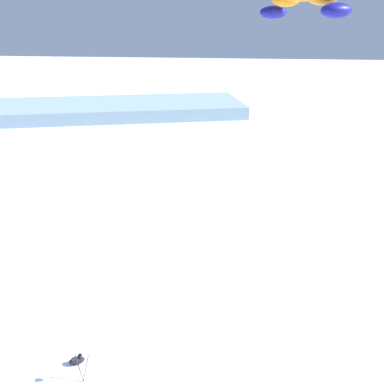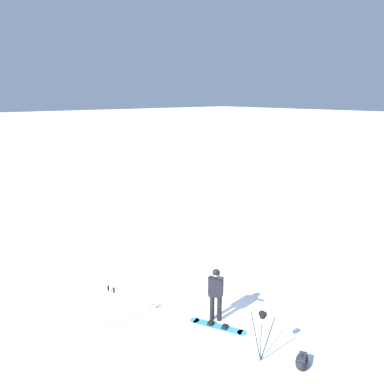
% 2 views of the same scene
% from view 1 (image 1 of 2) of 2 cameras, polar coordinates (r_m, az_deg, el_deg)
% --- Properties ---
extents(traction_kite, '(2.94, 3.57, 0.95)m').
position_cam_1_polar(traction_kite, '(14.58, 15.58, 24.61)').
color(traction_kite, navy).
extents(gear_bag_large, '(0.70, 0.55, 0.32)m').
position_cam_1_polar(gear_bag_large, '(18.45, -16.17, -22.15)').
color(gear_bag_large, black).
rests_on(gear_bag_large, ground_plane).
extents(camera_tripod, '(0.57, 0.52, 1.36)m').
position_cam_1_polar(camera_tripod, '(17.18, -15.63, -22.46)').
color(camera_tripod, '#262628').
rests_on(camera_tripod, ground_plane).
extents(distant_ridge, '(42.38, 23.78, 1.79)m').
position_cam_1_polar(distant_ridge, '(62.45, -12.04, 11.56)').
color(distant_ridge, '#8EABB9').
rests_on(distant_ridge, ground_plane).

